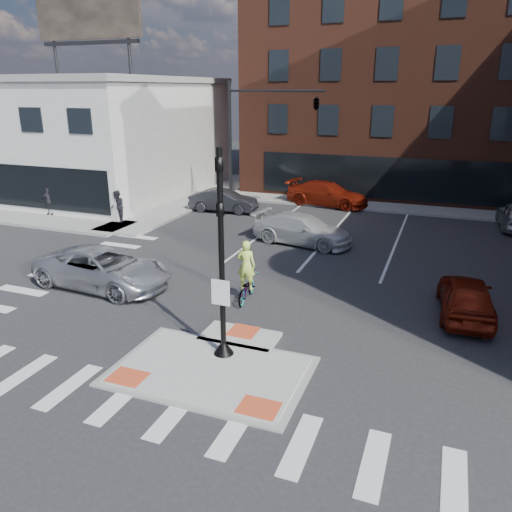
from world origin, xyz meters
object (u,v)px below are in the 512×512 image
at_px(white_pickup, 302,229).
at_px(pedestrian_a, 118,206).
at_px(bg_car_dark, 223,201).
at_px(bg_car_red, 327,194).
at_px(pedestrian_b, 49,201).
at_px(cyclist, 246,281).
at_px(red_sedan, 466,296).
at_px(silver_suv, 103,268).

xyz_separation_m(white_pickup, pedestrian_a, (-11.00, -0.23, 0.33)).
height_order(white_pickup, bg_car_dark, white_pickup).
height_order(bg_car_dark, bg_car_red, bg_car_red).
bearing_deg(pedestrian_a, bg_car_red, 80.95).
distance_m(white_pickup, bg_car_red, 9.02).
height_order(bg_car_dark, pedestrian_b, pedestrian_b).
relative_size(bg_car_dark, pedestrian_b, 2.57).
bearing_deg(white_pickup, cyclist, -170.32).
bearing_deg(red_sedan, bg_car_dark, -42.16).
bearing_deg(bg_car_dark, white_pickup, -131.59).
relative_size(silver_suv, red_sedan, 1.32).
relative_size(white_pickup, pedestrian_a, 2.79).
relative_size(cyclist, pedestrian_b, 1.39).
distance_m(silver_suv, pedestrian_a, 9.79).
xyz_separation_m(silver_suv, bg_car_dark, (-0.91, 13.41, -0.06)).
distance_m(red_sedan, bg_car_dark, 18.13).
bearing_deg(bg_car_red, silver_suv, 174.20).
height_order(bg_car_red, cyclist, cyclist).
distance_m(silver_suv, cyclist, 5.85).
distance_m(cyclist, pedestrian_a, 13.36).
height_order(white_pickup, bg_car_red, bg_car_red).
xyz_separation_m(red_sedan, cyclist, (-7.59, -1.50, 0.06)).
height_order(pedestrian_a, pedestrian_b, pedestrian_a).
height_order(silver_suv, bg_car_red, bg_car_red).
xyz_separation_m(red_sedan, pedestrian_b, (-23.66, 6.00, 0.27)).
bearing_deg(silver_suv, white_pickup, -30.14).
distance_m(silver_suv, pedestrian_b, 13.18).
bearing_deg(bg_car_red, cyclist, -167.04).
distance_m(red_sedan, cyclist, 7.73).
distance_m(red_sedan, pedestrian_b, 24.41).
height_order(red_sedan, bg_car_dark, red_sedan).
bearing_deg(bg_car_dark, cyclist, -157.18).
height_order(white_pickup, pedestrian_b, pedestrian_b).
xyz_separation_m(white_pickup, bg_car_dark, (-6.66, 4.92, -0.04)).
height_order(red_sedan, pedestrian_b, pedestrian_b).
distance_m(silver_suv, bg_car_dark, 13.44).
bearing_deg(red_sedan, pedestrian_b, -18.45).
bearing_deg(pedestrian_a, bg_car_dark, 88.59).
relative_size(red_sedan, pedestrian_b, 2.52).
bearing_deg(cyclist, pedestrian_b, -30.46).
height_order(silver_suv, pedestrian_a, pedestrian_a).
bearing_deg(pedestrian_b, white_pickup, -14.04).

